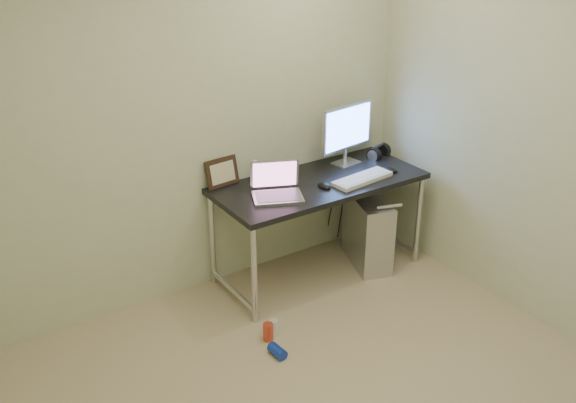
{
  "coord_description": "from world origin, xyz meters",
  "views": [
    {
      "loc": [
        -1.63,
        -1.97,
        2.54
      ],
      "look_at": [
        0.37,
        1.07,
        0.85
      ],
      "focal_mm": 40.0,
      "sensor_mm": 36.0,
      "label": 1
    }
  ],
  "objects": [
    {
      "name": "cable_a",
      "position": [
        1.22,
        1.7,
        0.4
      ],
      "size": [
        0.01,
        0.16,
        0.69
      ],
      "primitive_type": "cylinder",
      "rotation": [
        0.21,
        0.0,
        0.0
      ],
      "color": "black",
      "rests_on": "ground"
    },
    {
      "name": "monitor",
      "position": [
        1.23,
        1.57,
        1.02
      ],
      "size": [
        0.49,
        0.17,
        0.46
      ],
      "rotation": [
        0.0,
        0.0,
        0.15
      ],
      "color": "silver",
      "rests_on": "desk"
    },
    {
      "name": "laptop",
      "position": [
        0.48,
        1.37,
        0.8
      ],
      "size": [
        0.41,
        0.38,
        0.23
      ],
      "rotation": [
        0.0,
        0.0,
        -0.41
      ],
      "color": "silver",
      "rests_on": "desk"
    },
    {
      "name": "picture_frame",
      "position": [
        0.25,
        1.72,
        0.85
      ],
      "size": [
        0.26,
        0.1,
        0.2
      ],
      "primitive_type": "cube",
      "rotation": [
        -0.21,
        0.0,
        0.11
      ],
      "color": "black",
      "rests_on": "desk"
    },
    {
      "name": "wall_back",
      "position": [
        0.0,
        1.75,
        1.25
      ],
      "size": [
        3.5,
        0.02,
        2.5
      ],
      "primitive_type": "cube",
      "color": "beige",
      "rests_on": "ground"
    },
    {
      "name": "mouse_right",
      "position": [
        1.41,
        1.27,
        0.77
      ],
      "size": [
        0.11,
        0.13,
        0.04
      ],
      "primitive_type": "ellipsoid",
      "rotation": [
        0.0,
        0.0,
        0.33
      ],
      "color": "black",
      "rests_on": "desk"
    },
    {
      "name": "desk",
      "position": [
        0.87,
        1.42,
        0.67
      ],
      "size": [
        1.53,
        0.67,
        0.75
      ],
      "color": "black",
      "rests_on": "ground"
    },
    {
      "name": "keyboard",
      "position": [
        1.13,
        1.25,
        0.76
      ],
      "size": [
        0.49,
        0.21,
        0.03
      ],
      "primitive_type": "cube",
      "rotation": [
        0.0,
        0.0,
        0.11
      ],
      "color": "white",
      "rests_on": "desk"
    },
    {
      "name": "cable_b",
      "position": [
        1.31,
        1.68,
        0.38
      ],
      "size": [
        0.02,
        0.11,
        0.71
      ],
      "primitive_type": "cylinder",
      "rotation": [
        0.14,
        0.0,
        0.09
      ],
      "color": "black",
      "rests_on": "ground"
    },
    {
      "name": "webcam",
      "position": [
        0.52,
        1.71,
        0.85
      ],
      "size": [
        0.05,
        0.04,
        0.13
      ],
      "rotation": [
        0.0,
        0.0,
        0.07
      ],
      "color": "silver",
      "rests_on": "desk"
    },
    {
      "name": "headphones",
      "position": [
        1.54,
        1.55,
        0.78
      ],
      "size": [
        0.21,
        0.12,
        0.12
      ],
      "rotation": [
        0.0,
        0.0,
        0.29
      ],
      "color": "black",
      "rests_on": "desk"
    },
    {
      "name": "can_white",
      "position": [
        0.16,
        0.92,
        0.06
      ],
      "size": [
        0.08,
        0.08,
        0.12
      ],
      "primitive_type": "cylinder",
      "rotation": [
        0.0,
        0.0,
        -0.29
      ],
      "color": "white",
      "rests_on": "ground"
    },
    {
      "name": "mouse_left",
      "position": [
        0.83,
        1.3,
        0.77
      ],
      "size": [
        0.08,
        0.12,
        0.04
      ],
      "primitive_type": "ellipsoid",
      "rotation": [
        0.0,
        0.0,
        -0.01
      ],
      "color": "black",
      "rests_on": "desk"
    },
    {
      "name": "tower_computer",
      "position": [
        1.27,
        1.32,
        0.27
      ],
      "size": [
        0.39,
        0.57,
        0.58
      ],
      "rotation": [
        0.0,
        0.0,
        -0.33
      ],
      "color": "silver",
      "rests_on": "ground"
    },
    {
      "name": "can_red",
      "position": [
        0.11,
        0.9,
        0.06
      ],
      "size": [
        0.07,
        0.07,
        0.12
      ],
      "primitive_type": "cylinder",
      "rotation": [
        0.0,
        0.0,
        -0.04
      ],
      "color": "#D24128",
      "rests_on": "ground"
    },
    {
      "name": "can_blue",
      "position": [
        0.07,
        0.74,
        0.03
      ],
      "size": [
        0.08,
        0.13,
        0.07
      ],
      "primitive_type": "cylinder",
      "rotation": [
        1.57,
        0.0,
        0.08
      ],
      "color": "#1431B3",
      "rests_on": "ground"
    }
  ]
}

